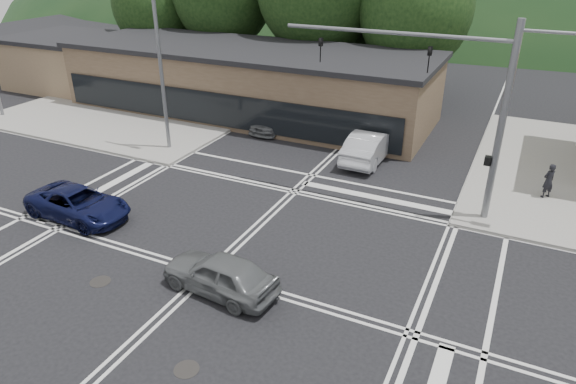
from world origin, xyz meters
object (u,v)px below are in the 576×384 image
at_px(car_northbound, 277,118).
at_px(car_blue_west, 78,203).
at_px(car_grey_center, 220,274).
at_px(car_queue_a, 369,146).
at_px(pedestrian, 548,181).
at_px(car_queue_b, 384,134).

bearing_deg(car_northbound, car_blue_west, -96.33).
relative_size(car_grey_center, car_queue_a, 0.84).
relative_size(car_blue_west, car_northbound, 1.01).
xyz_separation_m(car_blue_west, pedestrian, (17.47, 10.18, 0.30)).
distance_m(car_northbound, pedestrian, 15.52).
distance_m(car_queue_a, pedestrian, 8.56).
bearing_deg(car_blue_west, pedestrian, -57.43).
relative_size(car_blue_west, car_queue_a, 0.96).
distance_m(car_queue_a, car_northbound, 7.06).
bearing_deg(car_blue_west, car_grey_center, -99.86).
height_order(car_queue_b, car_northbound, car_queue_b).
height_order(car_blue_west, pedestrian, pedestrian).
xyz_separation_m(car_queue_a, car_northbound, (-6.62, 2.45, -0.13)).
xyz_separation_m(car_blue_west, car_queue_a, (8.97, 11.23, 0.15)).
bearing_deg(car_grey_center, car_blue_west, -96.70).
bearing_deg(car_grey_center, car_northbound, -154.26).
bearing_deg(car_grey_center, car_queue_b, -178.32).
distance_m(car_blue_west, car_grey_center, 8.22).
xyz_separation_m(car_queue_b, car_northbound, (-6.71, -0.01, -0.00)).
distance_m(car_blue_west, car_queue_a, 14.38).
xyz_separation_m(car_grey_center, car_queue_b, (1.03, 15.43, -0.02)).
height_order(car_blue_west, car_grey_center, car_grey_center).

